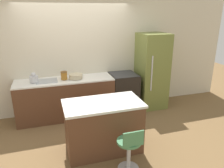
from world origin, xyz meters
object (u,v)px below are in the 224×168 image
at_px(kettle, 34,78).
at_px(mixing_bowl, 76,76).
at_px(stool_chair, 129,150).
at_px(oven_range, 123,92).
at_px(refrigerator, 152,71).

relative_size(kettle, mixing_bowl, 0.72).
distance_m(stool_chair, kettle, 2.57).
height_order(stool_chair, kettle, kettle).
xyz_separation_m(oven_range, mixing_bowl, (-1.14, -0.02, 0.50)).
relative_size(refrigerator, kettle, 8.58).
bearing_deg(oven_range, refrigerator, -1.32).
relative_size(oven_range, refrigerator, 0.49).
distance_m(refrigerator, stool_chair, 2.60).
distance_m(oven_range, kettle, 2.09).
relative_size(oven_range, mixing_bowl, 3.07).
relative_size(refrigerator, stool_chair, 2.44).
relative_size(oven_range, stool_chair, 1.21).
height_order(stool_chair, mixing_bowl, mixing_bowl).
relative_size(stool_chair, kettle, 3.51).
height_order(oven_range, stool_chair, oven_range).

